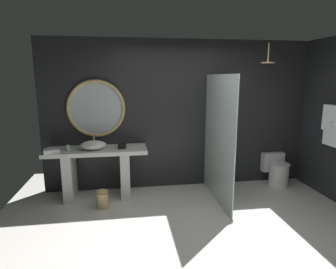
% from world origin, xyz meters
% --- Properties ---
extents(ground_plane, '(5.76, 5.76, 0.00)m').
position_xyz_m(ground_plane, '(0.00, 0.00, 0.00)').
color(ground_plane, silver).
extents(back_wall_panel, '(4.80, 0.10, 2.60)m').
position_xyz_m(back_wall_panel, '(0.00, 1.90, 1.30)').
color(back_wall_panel, '#232326').
rests_on(back_wall_panel, ground_plane).
extents(vanity_counter, '(1.61, 0.56, 0.83)m').
position_xyz_m(vanity_counter, '(-1.46, 1.55, 0.52)').
color(vanity_counter, silver).
rests_on(vanity_counter, ground_plane).
extents(vessel_sink, '(0.41, 0.33, 0.18)m').
position_xyz_m(vessel_sink, '(-1.51, 1.51, 0.90)').
color(vessel_sink, white).
rests_on(vessel_sink, vanity_counter).
extents(tumbler_cup, '(0.06, 0.06, 0.08)m').
position_xyz_m(tumbler_cup, '(-1.90, 1.52, 0.87)').
color(tumbler_cup, silver).
rests_on(tumbler_cup, vanity_counter).
extents(tissue_box, '(0.13, 0.12, 0.09)m').
position_xyz_m(tissue_box, '(-1.05, 1.51, 0.87)').
color(tissue_box, black).
rests_on(tissue_box, vanity_counter).
extents(round_wall_mirror, '(0.96, 0.06, 0.96)m').
position_xyz_m(round_wall_mirror, '(-1.46, 1.81, 1.45)').
color(round_wall_mirror, tan).
extents(shower_glass_panel, '(0.02, 1.40, 2.01)m').
position_xyz_m(shower_glass_panel, '(0.45, 1.15, 1.00)').
color(shower_glass_panel, silver).
rests_on(shower_glass_panel, ground_plane).
extents(rain_shower_head, '(0.21, 0.21, 0.32)m').
position_xyz_m(rain_shower_head, '(1.32, 1.40, 2.22)').
color(rain_shower_head, tan).
extents(hanging_bathrobe, '(0.20, 0.57, 0.70)m').
position_xyz_m(hanging_bathrobe, '(2.21, 0.83, 1.27)').
color(hanging_bathrobe, tan).
extents(toilet, '(0.41, 0.55, 0.56)m').
position_xyz_m(toilet, '(1.75, 1.63, 0.28)').
color(toilet, white).
rests_on(toilet, ground_plane).
extents(waste_bin, '(0.18, 0.18, 0.29)m').
position_xyz_m(waste_bin, '(-1.37, 1.12, 0.15)').
color(waste_bin, tan).
rests_on(waste_bin, ground_plane).
extents(folded_hand_towel, '(0.26, 0.21, 0.06)m').
position_xyz_m(folded_hand_towel, '(-2.11, 1.37, 0.86)').
color(folded_hand_towel, white).
rests_on(folded_hand_towel, vanity_counter).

